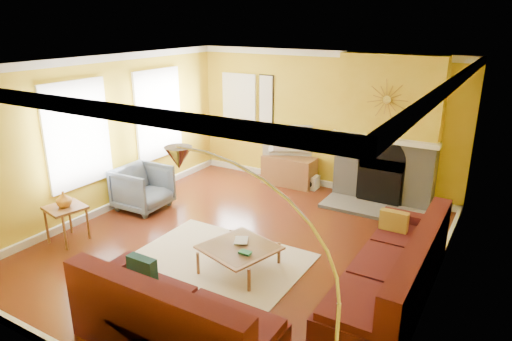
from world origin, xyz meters
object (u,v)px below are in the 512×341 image
Objects in this scene: sectional_sofa at (285,259)px; media_console at (289,171)px; arc_lamp at (260,305)px; armchair at (143,188)px; side_table at (67,224)px; coffee_table at (239,258)px.

sectional_sofa is 3.90m from media_console.
arc_lamp is at bearing -68.81° from sectional_sofa.
arc_lamp is at bearing -127.05° from armchair.
side_table is at bearing 162.05° from arc_lamp.
sectional_sofa is 6.70× the size of side_table.
sectional_sofa is at bearing 7.94° from side_table.
coffee_table is 2.77m from armchair.
armchair reaches higher than side_table.
armchair is 0.37× the size of arc_lamp.
sectional_sofa is 3.53m from side_table.
armchair is at bearing -124.41° from media_console.
media_console is 1.87× the size of side_table.
coffee_table is at bearing 168.87° from sectional_sofa.
armchair is at bearing 162.84° from sectional_sofa.
sectional_sofa is 3.55m from armchair.
arc_lamp reaches higher than side_table.
armchair is 1.50× the size of side_table.
coffee_table is at bearing 126.67° from arc_lamp.
sectional_sofa reaches higher than side_table.
media_console is 1.25× the size of armchair.
side_table is 0.25× the size of arc_lamp.
armchair reaches higher than coffee_table.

